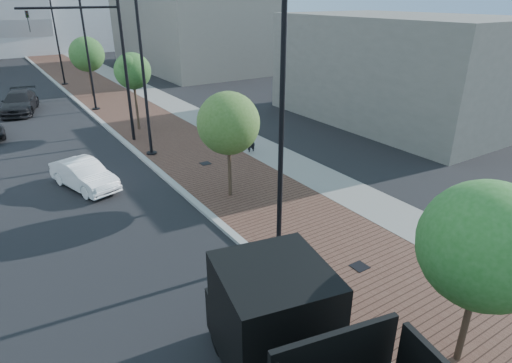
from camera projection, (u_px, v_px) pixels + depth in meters
sidewalk at (112, 92)px, 38.92m from camera, size 7.00×140.00×0.12m
concrete_strip at (141, 89)px, 40.27m from camera, size 2.40×140.00×0.13m
curb at (72, 97)px, 37.17m from camera, size 0.30×140.00×0.14m
white_sedan at (84, 175)px, 19.47m from camera, size 2.46×4.16×1.30m
dark_car_far at (19, 102)px, 32.11m from camera, size 3.45×5.68×1.54m
pedestrian at (251, 141)px, 23.66m from camera, size 0.57×0.38×1.53m
streetlight_1 at (278, 136)px, 12.67m from camera, size 1.44×0.56×9.21m
streetlight_2 at (143, 67)px, 21.75m from camera, size 1.72×0.56×9.28m
streetlight_3 at (86, 53)px, 31.09m from camera, size 1.44×0.56×9.21m
streetlight_4 at (56, 34)px, 40.17m from camera, size 1.72×0.56×9.28m
traffic_mast at (108, 58)px, 23.53m from camera, size 5.09×0.20×8.00m
tree_0 at (485, 245)px, 9.08m from camera, size 2.83×2.83×4.72m
tree_1 at (229, 123)px, 17.50m from camera, size 2.61×2.60×4.67m
tree_2 at (133, 71)px, 26.52m from camera, size 2.32×2.25×4.99m
tree_3 at (87, 54)px, 35.82m from camera, size 2.87×2.87×5.07m
commercial_block_ne at (188, 33)px, 51.27m from camera, size 12.00×22.00×8.00m
commercial_block_e at (399, 69)px, 29.44m from camera, size 10.00×16.00×7.00m
utility_cover_1 at (360, 266)px, 13.78m from camera, size 0.50×0.50×0.02m
utility_cover_2 at (205, 163)px, 22.22m from camera, size 0.50×0.50×0.02m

